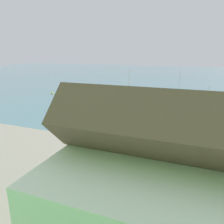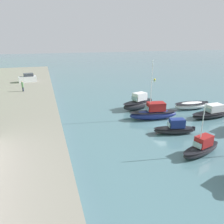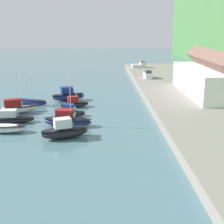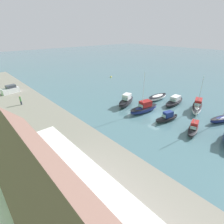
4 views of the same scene
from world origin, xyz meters
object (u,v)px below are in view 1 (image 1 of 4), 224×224
(moored_boat_2, at_px, (161,118))
(mooring_buoy_0, at_px, (52,93))
(moored_boat_6, at_px, (176,105))
(moored_boat_8, at_px, (130,104))
(moored_boat_5, at_px, (207,111))
(moored_boat_7, at_px, (151,105))
(moored_boat_3, at_px, (130,114))
(moored_boat_1, at_px, (195,122))
(moored_boat_4, at_px, (103,111))

(moored_boat_2, relative_size, mooring_buoy_0, 10.55)
(moored_boat_6, xyz_separation_m, moored_boat_8, (10.08, 1.04, -0.31))
(moored_boat_6, height_order, mooring_buoy_0, moored_boat_6)
(moored_boat_5, distance_m, mooring_buoy_0, 42.87)
(moored_boat_2, xyz_separation_m, moored_boat_7, (3.63, -9.11, 0.04))
(moored_boat_6, relative_size, mooring_buoy_0, 15.51)
(moored_boat_3, bearing_deg, moored_boat_8, -65.09)
(moored_boat_7, bearing_deg, moored_boat_5, 173.97)
(moored_boat_6, relative_size, moored_boat_7, 1.13)
(moored_boat_1, xyz_separation_m, mooring_buoy_0, (40.19, -15.60, -0.49))
(moored_boat_2, relative_size, moored_boat_5, 0.76)
(moored_boat_2, distance_m, moored_boat_5, 11.51)
(moored_boat_1, distance_m, moored_boat_4, 16.78)
(moored_boat_7, xyz_separation_m, mooring_buoy_0, (30.92, -6.16, -0.48))
(mooring_buoy_0, bearing_deg, moored_boat_7, 168.73)
(moored_boat_3, height_order, moored_boat_8, moored_boat_3)
(moored_boat_7, bearing_deg, moored_boat_3, 74.10)
(moored_boat_5, relative_size, mooring_buoy_0, 13.84)
(moored_boat_6, distance_m, moored_boat_7, 5.37)
(moored_boat_1, bearing_deg, moored_boat_4, -15.73)
(moored_boat_6, xyz_separation_m, moored_boat_7, (5.32, 0.70, -0.22))
(moored_boat_2, relative_size, moored_boat_7, 0.77)
(moored_boat_6, distance_m, moored_boat_8, 10.13)
(moored_boat_1, xyz_separation_m, moored_boat_7, (9.27, -9.43, -0.01))
(moored_boat_4, distance_m, mooring_buoy_0, 28.18)
(moored_boat_3, distance_m, moored_boat_7, 9.50)
(moored_boat_1, distance_m, mooring_buoy_0, 43.12)
(moored_boat_6, bearing_deg, mooring_buoy_0, -28.34)
(moored_boat_7, relative_size, mooring_buoy_0, 13.75)
(moored_boat_5, bearing_deg, moored_boat_8, 18.63)
(moored_boat_3, relative_size, mooring_buoy_0, 16.66)
(moored_boat_2, relative_size, moored_boat_6, 0.68)
(moored_boat_2, xyz_separation_m, mooring_buoy_0, (34.55, -15.28, -0.44))
(moored_boat_3, xyz_separation_m, moored_boat_7, (-2.14, -9.25, -0.23))
(moored_boat_5, bearing_deg, moored_boat_7, 16.50)
(mooring_buoy_0, bearing_deg, moored_boat_4, 146.26)
(moored_boat_1, bearing_deg, moored_boat_8, -48.85)
(moored_boat_2, bearing_deg, moored_boat_5, -118.23)
(moored_boat_5, bearing_deg, moored_boat_3, 52.14)
(moored_boat_3, distance_m, moored_boat_4, 5.36)
(moored_boat_3, relative_size, moored_boat_7, 1.21)
(moored_boat_1, height_order, moored_boat_7, moored_boat_1)
(moored_boat_2, distance_m, moored_boat_3, 5.78)
(moored_boat_2, xyz_separation_m, moored_boat_3, (5.77, 0.14, 0.27))
(moored_boat_3, height_order, moored_boat_5, moored_boat_3)
(moored_boat_3, distance_m, moored_boat_6, 12.44)
(moored_boat_8, bearing_deg, moored_boat_7, -173.20)
(moored_boat_3, distance_m, moored_boat_8, 9.29)
(moored_boat_1, distance_m, moored_boat_2, 5.66)
(moored_boat_2, height_order, moored_boat_5, moored_boat_5)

